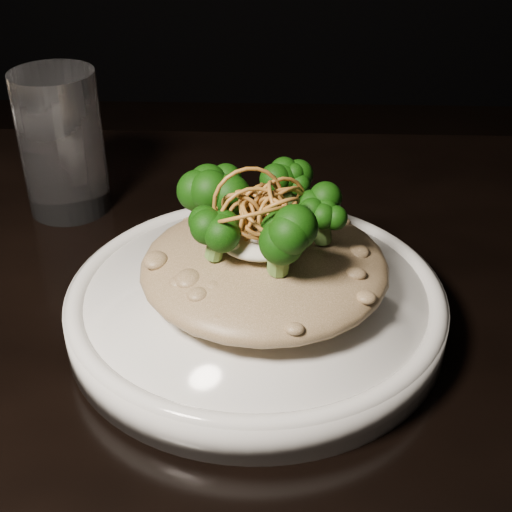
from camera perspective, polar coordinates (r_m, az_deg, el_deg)
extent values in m
cube|color=black|center=(0.48, -11.06, -11.38)|extent=(1.10, 0.80, 0.04)
cylinder|color=silver|center=(0.49, 0.00, -4.09)|extent=(0.26, 0.26, 0.03)
ellipsoid|color=brown|center=(0.48, 0.68, -0.81)|extent=(0.17, 0.17, 0.04)
ellipsoid|color=white|center=(0.46, 0.34, 1.54)|extent=(0.06, 0.06, 0.02)
cylinder|color=white|center=(0.64, -15.28, 8.68)|extent=(0.09, 0.09, 0.12)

